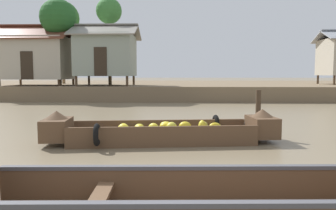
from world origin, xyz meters
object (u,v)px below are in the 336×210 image
Objects in this scene: banana_boat at (162,131)px; palm_tree_near at (62,19)px; mooring_post at (258,114)px; viewer_boat at (189,202)px; palm_tree_mid at (109,13)px; palm_tree_far at (58,18)px; stilt_house_left at (38,57)px; stilt_house_mid_left at (106,55)px.

banana_boat is 0.89× the size of palm_tree_near.
viewer_boat is at bearing -110.27° from mooring_post.
palm_tree_mid is at bearing 104.33° from viewer_boat.
viewer_boat is 20.92m from palm_tree_far.
palm_tree_far reaches higher than mooring_post.
palm_tree_mid is at bearing 115.99° from mooring_post.
stilt_house_left is at bearing 162.85° from palm_tree_far.
palm_tree_near is at bearing 136.15° from stilt_house_mid_left.
palm_tree_mid is 3.52m from palm_tree_far.
stilt_house_mid_left is 3.34m from palm_tree_mid.
banana_boat is 15.03m from stilt_house_mid_left.
palm_tree_far is (-7.66, 13.89, 5.16)m from banana_boat.
palm_tree_mid reaches higher than palm_tree_far.
palm_tree_mid reaches higher than stilt_house_left.
banana_boat is 17.16m from palm_tree_mid.
palm_tree_near is at bearing 123.34° from mooring_post.
stilt_house_left is 1.16× the size of stilt_house_mid_left.
mooring_post is (2.02, 5.46, 0.34)m from viewer_boat.
viewer_boat is at bearing -75.67° from palm_tree_mid.
banana_boat is 4.69m from viewer_boat.
stilt_house_left is at bearing 176.01° from stilt_house_mid_left.
stilt_house_mid_left is at bearing 3.42° from palm_tree_far.
palm_tree_near is at bearing 106.46° from palm_tree_far.
stilt_house_mid_left is (-4.52, 14.07, 2.75)m from banana_boat.
mooring_post is at bearing 17.28° from banana_boat.
viewer_boat is 1.40× the size of stilt_house_mid_left.
viewer_boat is 4.69× the size of mooring_post.
viewer_boat is 1.06× the size of palm_tree_far.
palm_tree_near is at bearing 112.51° from viewer_boat.
stilt_house_left is (-9.92, 19.07, 2.56)m from viewer_boat.
palm_tree_near reaches higher than palm_tree_mid.
palm_tree_far is at bearing -176.58° from stilt_house_mid_left.
mooring_post reaches higher than banana_boat.
palm_tree_far is at bearing -73.54° from palm_tree_near.
stilt_house_left is 0.88× the size of palm_tree_far.
stilt_house_mid_left is (-5.07, 18.73, 2.73)m from viewer_boat.
stilt_house_left is (-9.37, 14.41, 2.58)m from banana_boat.
stilt_house_mid_left is 15.24m from mooring_post.
palm_tree_mid is at bearing 93.05° from stilt_house_mid_left.
stilt_house_left is 18.24m from mooring_post.
palm_tree_near is (-9.54, 23.02, 5.82)m from viewer_boat.
palm_tree_far is (1.70, -0.53, 2.58)m from stilt_house_left.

